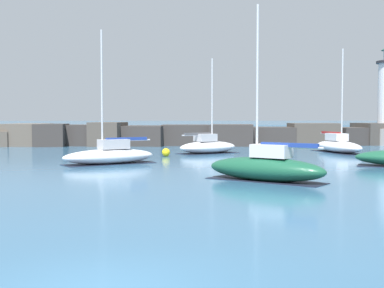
{
  "coord_description": "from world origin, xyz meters",
  "views": [
    {
      "loc": [
        1.19,
        -9.88,
        3.27
      ],
      "look_at": [
        2.83,
        19.82,
        1.66
      ],
      "focal_mm": 50.0,
      "sensor_mm": 36.0,
      "label": 1
    }
  ],
  "objects_px": {
    "sailboat_moored_0": "(338,145)",
    "mooring_buoy_orange_near": "(166,152)",
    "sailboat_moored_1": "(266,167)",
    "sailboat_moored_3": "(208,146)",
    "sailboat_moored_7": "(110,155)"
  },
  "relations": [
    {
      "from": "sailboat_moored_0",
      "to": "mooring_buoy_orange_near",
      "type": "height_order",
      "value": "sailboat_moored_0"
    },
    {
      "from": "mooring_buoy_orange_near",
      "to": "sailboat_moored_3",
      "type": "bearing_deg",
      "value": 40.61
    },
    {
      "from": "sailboat_moored_0",
      "to": "sailboat_moored_3",
      "type": "bearing_deg",
      "value": -177.87
    },
    {
      "from": "sailboat_moored_3",
      "to": "sailboat_moored_7",
      "type": "bearing_deg",
      "value": -127.95
    },
    {
      "from": "sailboat_moored_1",
      "to": "sailboat_moored_3",
      "type": "xyz_separation_m",
      "value": [
        -1.26,
        19.25,
        -0.08
      ]
    },
    {
      "from": "sailboat_moored_0",
      "to": "sailboat_moored_7",
      "type": "xyz_separation_m",
      "value": [
        -18.88,
        -9.9,
        -0.01
      ]
    },
    {
      "from": "sailboat_moored_0",
      "to": "sailboat_moored_1",
      "type": "height_order",
      "value": "sailboat_moored_0"
    },
    {
      "from": "sailboat_moored_1",
      "to": "sailboat_moored_7",
      "type": "distance_m",
      "value": 13.06
    },
    {
      "from": "sailboat_moored_0",
      "to": "mooring_buoy_orange_near",
      "type": "distance_m",
      "value": 15.48
    },
    {
      "from": "sailboat_moored_1",
      "to": "mooring_buoy_orange_near",
      "type": "distance_m",
      "value": 16.89
    },
    {
      "from": "mooring_buoy_orange_near",
      "to": "sailboat_moored_1",
      "type": "bearing_deg",
      "value": -73.32
    },
    {
      "from": "sailboat_moored_7",
      "to": "sailboat_moored_1",
      "type": "bearing_deg",
      "value": -48.5
    },
    {
      "from": "sailboat_moored_0",
      "to": "mooring_buoy_orange_near",
      "type": "bearing_deg",
      "value": -166.92
    },
    {
      "from": "sailboat_moored_3",
      "to": "mooring_buoy_orange_near",
      "type": "relative_size",
      "value": 9.56
    },
    {
      "from": "sailboat_moored_1",
      "to": "sailboat_moored_3",
      "type": "relative_size",
      "value": 1.08
    }
  ]
}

